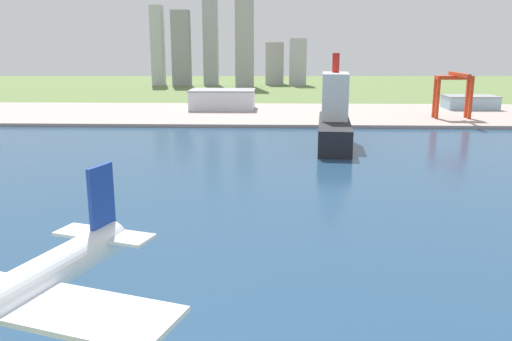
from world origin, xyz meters
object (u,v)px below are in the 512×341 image
at_px(cargo_ship, 334,119).
at_px(warehouse_main, 222,99).
at_px(warehouse_annex, 470,102).
at_px(port_crane_red, 455,85).

xyz_separation_m(cargo_ship, warehouse_main, (-81.56, 151.63, -3.99)).
bearing_deg(warehouse_annex, cargo_ship, -130.44).
relative_size(port_crane_red, warehouse_main, 0.75).
distance_m(warehouse_main, warehouse_annex, 219.16).
relative_size(warehouse_main, warehouse_annex, 1.27).
height_order(port_crane_red, warehouse_annex, port_crane_red).
height_order(cargo_ship, warehouse_main, cargo_ship).
bearing_deg(warehouse_main, cargo_ship, -61.73).
relative_size(cargo_ship, warehouse_main, 1.51).
distance_m(port_crane_red, warehouse_annex, 76.66).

